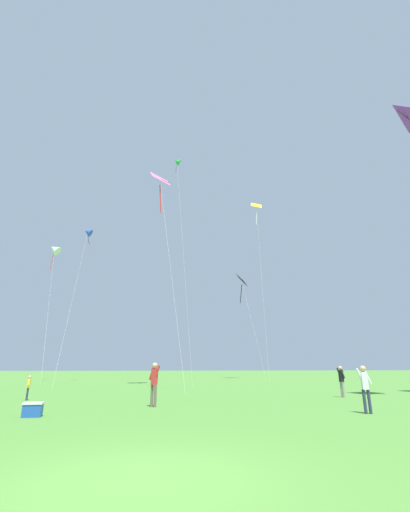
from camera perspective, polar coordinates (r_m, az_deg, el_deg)
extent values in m
plane|color=#4C8433|center=(5.86, -10.47, -32.31)|extent=(400.00, 400.00, 0.00)
cone|color=blue|center=(45.03, -18.63, 3.76)|extent=(1.24, 1.08, 1.19)
cylinder|color=black|center=(44.51, -18.54, 2.58)|extent=(0.45, 0.38, 1.31)
cylinder|color=silver|center=(37.25, -20.66, -5.64)|extent=(0.30, 11.29, 17.26)
cone|color=green|center=(44.97, -4.60, 15.16)|extent=(1.02, 0.90, 1.03)
cylinder|color=black|center=(44.27, -4.71, 14.16)|extent=(0.22, 0.39, 1.40)
cylinder|color=silver|center=(35.98, -3.59, 0.74)|extent=(0.99, 7.44, 25.86)
cube|color=pink|center=(35.75, -7.34, 12.45)|extent=(2.17, 1.96, 1.54)
cylinder|color=#3F382D|center=(35.75, -7.34, 12.45)|extent=(1.84, 0.46, 0.54)
cylinder|color=red|center=(34.61, -7.31, 9.29)|extent=(0.33, 0.30, 3.05)
cylinder|color=silver|center=(27.80, -5.81, -0.71)|extent=(1.56, 8.84, 19.27)
cube|color=black|center=(53.78, 6.03, -3.91)|extent=(1.85, 2.33, 2.02)
cylinder|color=#3F382D|center=(53.78, 6.03, -3.91)|extent=(1.64, 0.36, 1.13)
cylinder|color=black|center=(53.37, 5.92, -6.17)|extent=(0.43, 0.38, 2.83)
cylinder|color=silver|center=(49.00, 7.81, -11.12)|extent=(0.29, 7.58, 14.18)
cube|color=yellow|center=(54.14, 8.39, 8.21)|extent=(2.00, 1.23, 1.36)
cylinder|color=#3F382D|center=(54.14, 8.39, 8.21)|extent=(1.51, 0.66, 0.53)
cylinder|color=silver|center=(53.13, 8.41, 6.38)|extent=(0.38, 0.43, 2.70)
cylinder|color=silver|center=(45.42, 9.26, -3.61)|extent=(2.91, 8.88, 24.95)
cone|color=white|center=(47.60, -23.42, 1.05)|extent=(1.67, 1.41, 1.59)
cylinder|color=red|center=(47.08, -23.76, -0.79)|extent=(0.23, 0.25, 2.25)
cylinder|color=silver|center=(40.00, -24.19, -7.22)|extent=(3.06, 11.47, 15.59)
cylinder|color=#2D3351|center=(14.06, 24.67, -20.84)|extent=(0.10, 0.10, 0.77)
cylinder|color=#2D3351|center=(14.12, 25.32, -20.74)|extent=(0.10, 0.10, 0.77)
cube|color=white|center=(14.05, 24.62, -18.06)|extent=(0.23, 0.22, 0.58)
cylinder|color=white|center=(14.01, 24.06, -17.54)|extent=(0.27, 0.14, 0.54)
cylinder|color=white|center=(14.09, 25.02, -17.41)|extent=(0.27, 0.14, 0.54)
sphere|color=tan|center=(14.04, 24.41, -16.46)|extent=(0.21, 0.21, 0.21)
cylinder|color=gray|center=(21.17, 21.43, -19.67)|extent=(0.10, 0.10, 0.78)
cylinder|color=gray|center=(21.06, 21.77, -19.65)|extent=(0.10, 0.10, 0.78)
cube|color=black|center=(21.09, 21.38, -17.81)|extent=(0.22, 0.24, 0.59)
cylinder|color=black|center=(21.17, 21.08, -17.44)|extent=(0.15, 0.27, 0.55)
cylinder|color=black|center=(21.01, 21.59, -17.39)|extent=(0.15, 0.27, 0.55)
sphere|color=tan|center=(21.09, 21.25, -16.73)|extent=(0.22, 0.22, 0.22)
cylinder|color=#2D3351|center=(20.06, -27.07, -19.48)|extent=(0.07, 0.07, 0.56)
cylinder|color=#2D3351|center=(19.94, -27.12, -19.50)|extent=(0.07, 0.07, 0.56)
cube|color=yellow|center=(19.98, -26.89, -18.10)|extent=(0.14, 0.15, 0.42)
cylinder|color=yellow|center=(20.06, -26.81, -17.80)|extent=(0.07, 0.19, 0.39)
cylinder|color=yellow|center=(19.89, -26.88, -17.81)|extent=(0.07, 0.19, 0.39)
sphere|color=tan|center=(19.97, -26.77, -17.29)|extent=(0.15, 0.15, 0.15)
cylinder|color=#665B4C|center=(15.19, -8.14, -21.72)|extent=(0.11, 0.11, 0.84)
cylinder|color=#665B4C|center=(15.30, -8.69, -21.67)|extent=(0.11, 0.11, 0.84)
cube|color=red|center=(15.21, -8.29, -18.94)|extent=(0.28, 0.28, 0.63)
cylinder|color=red|center=(15.12, -7.85, -18.37)|extent=(0.27, 0.25, 0.59)
cylinder|color=red|center=(15.29, -8.67, -18.33)|extent=(0.27, 0.25, 0.59)
sphere|color=tan|center=(15.20, -8.21, -17.32)|extent=(0.23, 0.23, 0.23)
cube|color=#2351B2|center=(13.32, -26.39, -21.74)|extent=(0.56, 0.36, 0.38)
cube|color=white|center=(13.30, -26.26, -20.80)|extent=(0.60, 0.40, 0.06)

